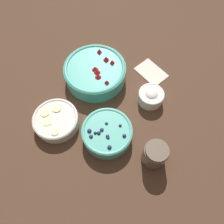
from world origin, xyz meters
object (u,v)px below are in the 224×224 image
object	(u,v)px
bowl_bananas	(56,120)
jar_chocolate	(155,155)
bowl_cream	(151,96)
bowl_strawberries	(95,72)
bowl_blueberries	(107,133)

from	to	relation	value
bowl_bananas	jar_chocolate	size ratio (longest dim) A/B	1.71
bowl_bananas	bowl_cream	bearing A→B (deg)	49.55
bowl_strawberries	bowl_bananas	distance (m)	0.26
bowl_cream	jar_chocolate	distance (m)	0.24
bowl_cream	jar_chocolate	bearing A→B (deg)	-58.49
bowl_blueberries	jar_chocolate	xyz separation A→B (m)	(0.18, 0.02, 0.01)
bowl_blueberries	bowl_strawberries	bearing A→B (deg)	134.62
bowl_cream	bowl_blueberries	bearing A→B (deg)	-103.86
bowl_blueberries	bowl_cream	world-z (taller)	bowl_blueberries
bowl_cream	jar_chocolate	xyz separation A→B (m)	(0.13, -0.21, 0.01)
bowl_cream	jar_chocolate	size ratio (longest dim) A/B	1.01
bowl_strawberries	bowl_cream	world-z (taller)	bowl_strawberries
bowl_strawberries	bowl_bananas	world-z (taller)	bowl_strawberries
bowl_blueberries	bowl_bananas	world-z (taller)	bowl_blueberries
jar_chocolate	bowl_blueberries	bearing A→B (deg)	-173.78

